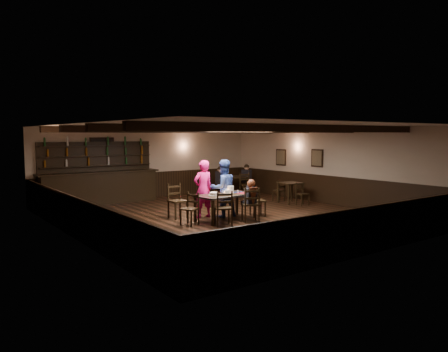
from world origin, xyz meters
TOP-DOWN VIEW (x-y plane):
  - ground at (0.00, 0.00)m, footprint 10.00×10.00m
  - room_shell at (0.01, 0.04)m, footprint 9.02×10.02m
  - dining_table at (-0.28, -0.36)m, footprint 1.84×1.07m
  - chair_near_left at (-0.83, -1.02)m, footprint 0.58×0.57m
  - chair_near_right at (0.13, -1.01)m, footprint 0.60×0.59m
  - chair_end_left at (-1.41, -0.30)m, footprint 0.52×0.53m
  - chair_end_right at (0.82, -0.36)m, footprint 0.54×0.55m
  - chair_far_pushed at (-1.24, 0.81)m, footprint 0.50×0.47m
  - woman_pink at (-0.58, 0.36)m, footprint 0.63×0.42m
  - man_blue at (-0.04, 0.10)m, footprint 0.92×0.76m
  - seated_person at (0.16, -0.95)m, footprint 0.31×0.47m
  - cake at (-0.70, -0.38)m, footprint 0.30×0.30m
  - plate_stack_a at (-0.30, -0.45)m, footprint 0.15×0.15m
  - plate_stack_b at (-0.04, -0.27)m, footprint 0.18×0.18m
  - tea_light at (-0.22, -0.22)m, footprint 0.05×0.05m
  - salt_shaker at (0.13, -0.40)m, footprint 0.03×0.03m
  - pepper_shaker at (0.16, -0.34)m, footprint 0.04×0.04m
  - drink_glass at (-0.04, -0.19)m, footprint 0.06×0.06m
  - menu_red at (0.25, -0.41)m, footprint 0.40×0.37m
  - menu_blue at (0.26, -0.20)m, footprint 0.38×0.32m
  - bar_counter at (-2.13, 4.72)m, footprint 4.27×0.70m
  - back_table_a at (3.44, 0.81)m, footprint 0.82×0.82m
  - back_table_b at (3.19, 3.73)m, footprint 1.11×1.11m
  - bg_patron_left at (2.54, 3.89)m, footprint 0.25×0.37m
  - bg_patron_right at (3.76, 3.70)m, footprint 0.30×0.41m

SIDE VIEW (x-z plane):
  - ground at x=0.00m, z-range 0.00..0.00m
  - chair_end_left at x=-1.41m, z-range 0.07..0.96m
  - chair_end_right at x=0.82m, z-range 0.08..1.00m
  - chair_near_left at x=-0.83m, z-range 0.08..1.05m
  - chair_near_right at x=0.13m, z-range 0.08..1.07m
  - chair_far_pushed at x=-1.24m, z-range 0.09..1.10m
  - back_table_a at x=3.44m, z-range 0.27..1.02m
  - back_table_b at x=3.19m, z-range 0.28..1.03m
  - dining_table at x=-0.28m, z-range 0.31..1.06m
  - bar_counter at x=-2.13m, z-range -0.37..1.83m
  - menu_red at x=0.25m, z-range 0.75..0.76m
  - menu_blue at x=0.26m, z-range 0.75..0.76m
  - tea_light at x=-0.22m, z-range 0.75..0.81m
  - cake at x=-0.70m, z-range 0.75..0.84m
  - salt_shaker at x=0.13m, z-range 0.75..0.84m
  - pepper_shaker at x=0.16m, z-range 0.75..0.84m
  - drink_glass at x=-0.04m, z-range 0.75..0.85m
  - seated_person at x=0.16m, z-range 0.42..1.19m
  - plate_stack_a at x=-0.30m, z-range 0.75..0.89m
  - bg_patron_left at x=2.54m, z-range 0.47..1.19m
  - bg_patron_right at x=3.76m, z-range 0.47..1.23m
  - woman_pink at x=-0.58m, z-range 0.00..1.70m
  - man_blue at x=-0.04m, z-range 0.00..1.71m
  - plate_stack_b at x=-0.04m, z-range 0.75..0.96m
  - room_shell at x=0.01m, z-range 0.39..3.10m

